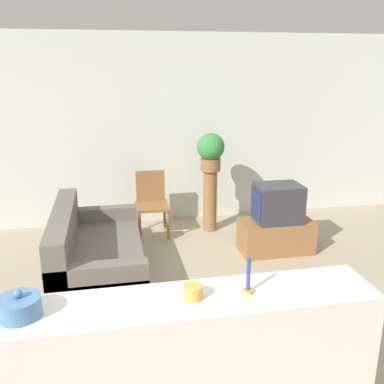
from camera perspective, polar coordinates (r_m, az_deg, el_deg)
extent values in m
plane|color=tan|center=(3.55, -3.75, -23.17)|extent=(14.00, 14.00, 0.00)
cube|color=silver|center=(6.21, -8.21, 8.02)|extent=(9.00, 0.06, 2.70)
cube|color=#605B51|center=(4.70, -12.14, -9.52)|extent=(0.89, 1.70, 0.45)
cube|color=#605B51|center=(4.55, -16.83, -4.91)|extent=(0.20, 1.70, 0.40)
cube|color=#605B51|center=(3.98, -12.30, -13.36)|extent=(0.89, 0.16, 0.61)
cube|color=#605B51|center=(5.37, -12.13, -5.15)|extent=(0.89, 0.16, 0.61)
cube|color=olive|center=(5.48, 11.12, -5.78)|extent=(0.90, 0.44, 0.41)
cube|color=#333338|center=(5.33, 11.39, -1.45)|extent=(0.55, 0.42, 0.46)
cube|color=navy|center=(5.23, 8.56, -1.64)|extent=(0.02, 0.34, 0.36)
cube|color=olive|center=(5.83, -5.31, -1.89)|extent=(0.44, 0.44, 0.04)
cube|color=olive|center=(5.95, -5.58, 0.85)|extent=(0.40, 0.04, 0.43)
cylinder|color=olive|center=(5.71, -6.95, -4.68)|extent=(0.04, 0.04, 0.40)
cylinder|color=olive|center=(5.75, -3.17, -4.44)|extent=(0.04, 0.04, 0.40)
cylinder|color=olive|center=(6.07, -7.24, -3.39)|extent=(0.04, 0.04, 0.40)
cylinder|color=olive|center=(6.10, -3.67, -3.17)|extent=(0.04, 0.04, 0.40)
cylinder|color=olive|center=(5.99, 2.42, -1.16)|extent=(0.19, 0.19, 0.87)
cylinder|color=#8E5B3D|center=(5.85, 2.48, 3.69)|extent=(0.27, 0.27, 0.17)
sphere|color=#38843D|center=(5.80, 2.51, 6.03)|extent=(0.38, 0.38, 0.38)
cube|color=silver|center=(2.84, -2.43, -22.50)|extent=(2.48, 0.44, 0.96)
cylinder|color=#4C7AAD|center=(2.57, -22.05, -14.02)|extent=(0.24, 0.24, 0.11)
sphere|color=#4C7AAD|center=(2.53, -22.25, -12.42)|extent=(0.05, 0.05, 0.05)
cylinder|color=gold|center=(2.56, 0.12, -13.15)|extent=(0.12, 0.12, 0.08)
cylinder|color=#B7933D|center=(2.66, 7.44, -12.93)|extent=(0.07, 0.07, 0.02)
cylinder|color=#2D3D9E|center=(2.60, 7.53, -10.76)|extent=(0.02, 0.02, 0.21)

